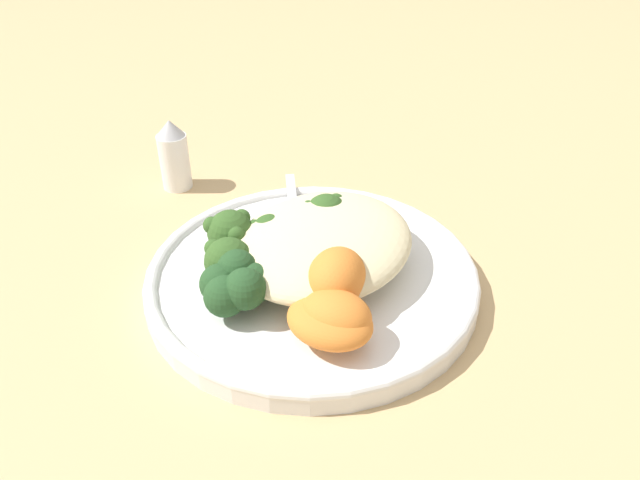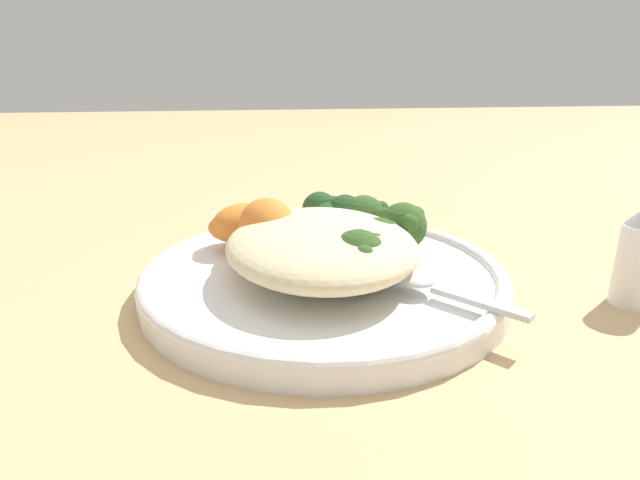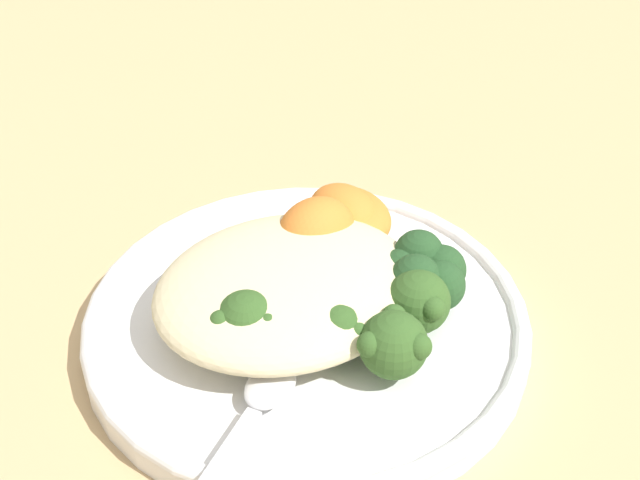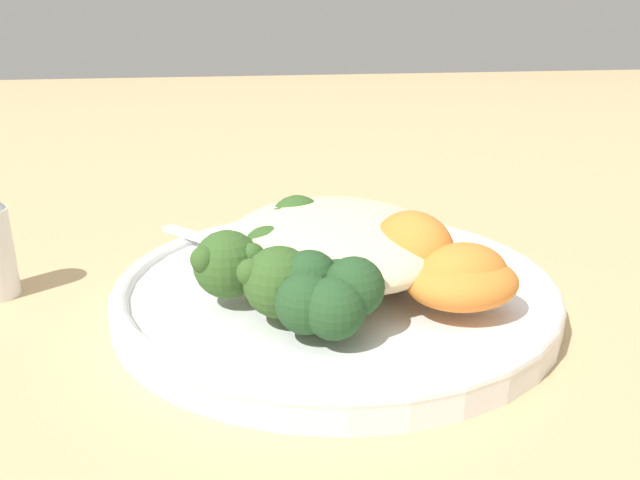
{
  "view_description": "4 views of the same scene",
  "coord_description": "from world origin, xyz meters",
  "views": [
    {
      "loc": [
        0.35,
        0.22,
        0.34
      ],
      "look_at": [
        -0.01,
        -0.01,
        0.05
      ],
      "focal_mm": 35.0,
      "sensor_mm": 36.0,
      "label": 1
    },
    {
      "loc": [
        -0.36,
        0.04,
        0.16
      ],
      "look_at": [
        0.02,
        -0.02,
        0.04
      ],
      "focal_mm": 28.0,
      "sensor_mm": 36.0,
      "label": 2
    },
    {
      "loc": [
        -0.18,
        -0.4,
        0.4
      ],
      "look_at": [
        0.02,
        0.0,
        0.06
      ],
      "focal_mm": 50.0,
      "sensor_mm": 36.0,
      "label": 3
    },
    {
      "loc": [
        0.36,
        -0.11,
        0.17
      ],
      "look_at": [
        -0.0,
        -0.03,
        0.04
      ],
      "focal_mm": 35.0,
      "sensor_mm": 36.0,
      "label": 4
    }
  ],
  "objects": [
    {
      "name": "quinoa_mound",
      "position": [
        -0.01,
        -0.01,
        0.04
      ],
      "size": [
        0.17,
        0.14,
        0.04
      ],
      "primitive_type": "ellipsoid",
      "color": "beige",
      "rests_on": "plate"
    },
    {
      "name": "salt_shaker",
      "position": [
        -0.06,
        -0.24,
        0.04
      ],
      "size": [
        0.03,
        0.03,
        0.08
      ],
      "color": "white",
      "rests_on": "ground_plane"
    },
    {
      "name": "plate",
      "position": [
        0.0,
        -0.02,
        0.01
      ],
      "size": [
        0.28,
        0.28,
        0.02
      ],
      "color": "white",
      "rests_on": "ground_plane"
    },
    {
      "name": "broccoli_stalk_0",
      "position": [
        -0.03,
        -0.03,
        0.04
      ],
      "size": [
        0.12,
        0.08,
        0.04
      ],
      "rotation": [
        0.0,
        0.0,
        3.64
      ],
      "color": "#9EBC66",
      "rests_on": "plate"
    },
    {
      "name": "sweet_potato_chunk_2",
      "position": [
        0.06,
        0.04,
        0.04
      ],
      "size": [
        0.05,
        0.06,
        0.04
      ],
      "primitive_type": "ellipsoid",
      "rotation": [
        0.0,
        0.0,
        1.76
      ],
      "color": "orange",
      "rests_on": "plate"
    },
    {
      "name": "kale_tuft",
      "position": [
        0.07,
        -0.04,
        0.04
      ],
      "size": [
        0.06,
        0.06,
        0.04
      ],
      "color": "#234723",
      "rests_on": "plate"
    },
    {
      "name": "sweet_potato_chunk_0",
      "position": [
        0.06,
        0.04,
        0.04
      ],
      "size": [
        0.06,
        0.07,
        0.03
      ],
      "primitive_type": "ellipsoid",
      "rotation": [
        0.0,
        0.0,
        4.77
      ],
      "color": "orange",
      "rests_on": "plate"
    },
    {
      "name": "ground_plane",
      "position": [
        0.0,
        0.0,
        0.0
      ],
      "size": [
        4.0,
        4.0,
        0.0
      ],
      "primitive_type": "plane",
      "color": "tan"
    },
    {
      "name": "spoon",
      "position": [
        -0.06,
        -0.08,
        0.03
      ],
      "size": [
        0.09,
        0.08,
        0.01
      ],
      "rotation": [
        0.0,
        0.0,
        3.82
      ],
      "color": "silver",
      "rests_on": "plate"
    },
    {
      "name": "broccoli_stalk_1",
      "position": [
        -0.02,
        -0.03,
        0.03
      ],
      "size": [
        0.09,
        0.08,
        0.03
      ],
      "rotation": [
        0.0,
        0.0,
        3.82
      ],
      "color": "#9EBC66",
      "rests_on": "plate"
    },
    {
      "name": "sweet_potato_chunk_1",
      "position": [
        0.01,
        0.01,
        0.04
      ],
      "size": [
        0.08,
        0.07,
        0.03
      ],
      "primitive_type": "ellipsoid",
      "rotation": [
        0.0,
        0.0,
        5.83
      ],
      "color": "orange",
      "rests_on": "plate"
    },
    {
      "name": "broccoli_stalk_3",
      "position": [
        0.02,
        -0.07,
        0.04
      ],
      "size": [
        0.04,
        0.13,
        0.04
      ],
      "rotation": [
        0.0,
        0.0,
        4.75
      ],
      "color": "#9EBC66",
      "rests_on": "plate"
    },
    {
      "name": "broccoli_stalk_4",
      "position": [
        0.05,
        -0.05,
        0.04
      ],
      "size": [
        0.08,
        0.12,
        0.04
      ],
      "rotation": [
        0.0,
        0.0,
        5.23
      ],
      "color": "#9EBC66",
      "rests_on": "plate"
    },
    {
      "name": "broccoli_stalk_5",
      "position": [
        0.04,
        -0.03,
        0.03
      ],
      "size": [
        0.07,
        0.08,
        0.03
      ],
      "rotation": [
        0.0,
        0.0,
        5.37
      ],
      "color": "#9EBC66",
      "rests_on": "plate"
    },
    {
      "name": "broccoli_stalk_2",
      "position": [
        0.0,
        -0.04,
        0.04
      ],
      "size": [
        0.06,
        0.11,
        0.03
      ],
      "rotation": [
        0.0,
        0.0,
        4.43
      ],
      "color": "#9EBC66",
      "rests_on": "plate"
    },
    {
      "name": "sweet_potato_chunk_3",
      "position": [
        0.03,
        0.02,
        0.05
      ],
      "size": [
        0.07,
        0.06,
        0.05
      ],
      "primitive_type": "ellipsoid",
      "rotation": [
        0.0,
        0.0,
        3.42
      ],
      "color": "orange",
      "rests_on": "plate"
    }
  ]
}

